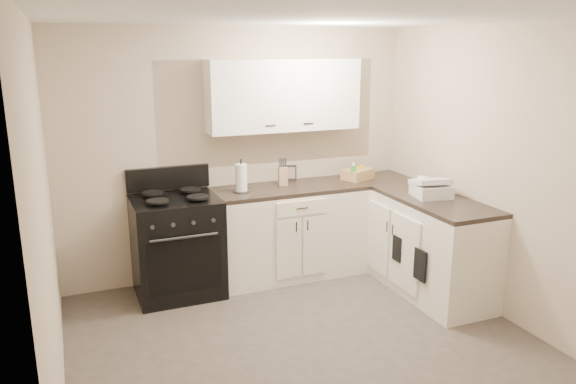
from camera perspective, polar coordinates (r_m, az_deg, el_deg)
name	(u,v)px	position (r m, az deg, el deg)	size (l,w,h in m)	color
floor	(312,351)	(4.55, 2.48, -15.86)	(3.60, 3.60, 0.00)	#473F38
ceiling	(316,16)	(3.93, 2.90, 17.38)	(3.60, 3.60, 0.00)	white
wall_back	(239,154)	(5.71, -4.96, 3.85)	(3.60, 3.60, 0.00)	beige
wall_right	(508,176)	(5.08, 21.45, 1.54)	(3.60, 3.60, 0.00)	beige
wall_left	(45,226)	(3.72, -23.45, -3.17)	(3.60, 3.60, 0.00)	beige
wall_front	(487,295)	(2.64, 19.58, -9.86)	(3.60, 3.60, 0.00)	beige
base_cabinets_back	(289,233)	(5.78, 0.15, -4.17)	(1.55, 0.60, 0.90)	white
base_cabinets_right	(414,239)	(5.73, 12.69, -4.69)	(0.60, 1.90, 0.90)	white
countertop_back	(289,189)	(5.65, 0.15, 0.35)	(1.55, 0.60, 0.04)	black
countertop_right	(417,193)	(5.60, 12.96, -0.14)	(0.60, 1.90, 0.04)	black
upper_cabinets	(284,95)	(5.63, -0.43, 9.81)	(1.55, 0.30, 0.70)	white
stove	(177,248)	(5.44, -11.18, -5.56)	(0.80, 0.68, 0.96)	black
knife_block	(283,176)	(5.68, -0.52, 1.62)	(0.09, 0.08, 0.19)	tan
paper_towel	(241,178)	(5.43, -4.78, 1.43)	(0.11, 0.11, 0.27)	white
soap_bottle	(353,174)	(5.87, 6.64, 1.86)	(0.06, 0.06, 0.17)	green
picture_frame	(290,173)	(5.90, 0.25, 1.97)	(0.13, 0.02, 0.16)	black
wicker_basket	(358,174)	(6.00, 7.09, 1.82)	(0.32, 0.22, 0.11)	tan
countertop_grill	(431,191)	(5.41, 14.35, 0.13)	(0.32, 0.30, 0.12)	white
glass_jar	(422,185)	(5.48, 13.47, 0.65)	(0.10, 0.10, 0.17)	silver
oven_mitt_near	(420,265)	(5.14, 13.28, -7.24)	(0.02, 0.17, 0.29)	black
oven_mitt_far	(397,249)	(5.41, 11.04, -5.68)	(0.02, 0.14, 0.24)	black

